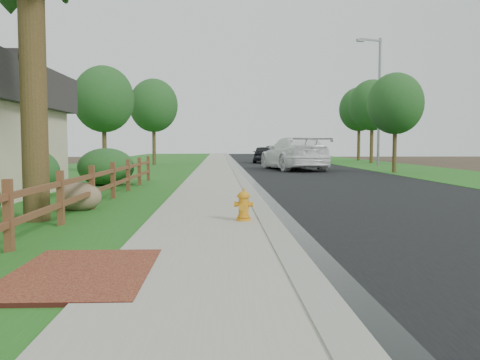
{
  "coord_description": "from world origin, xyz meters",
  "views": [
    {
      "loc": [
        -0.58,
        -6.94,
        1.59
      ],
      "look_at": [
        -0.14,
        3.76,
        0.84
      ],
      "focal_mm": 38.0,
      "sensor_mm": 36.0,
      "label": 1
    }
  ],
  "objects_px": {
    "fire_hydrant": "(244,206)",
    "dark_car_mid": "(263,154)",
    "white_suv": "(294,154)",
    "ranch_fence": "(103,182)",
    "streetlight": "(377,94)"
  },
  "relations": [
    {
      "from": "ranch_fence",
      "to": "dark_car_mid",
      "type": "distance_m",
      "value": 31.08
    },
    {
      "from": "ranch_fence",
      "to": "streetlight",
      "type": "bearing_deg",
      "value": 58.09
    },
    {
      "from": "ranch_fence",
      "to": "streetlight",
      "type": "xyz_separation_m",
      "value": [
        14.48,
        23.25,
        4.62
      ]
    },
    {
      "from": "white_suv",
      "to": "streetlight",
      "type": "distance_m",
      "value": 9.57
    },
    {
      "from": "fire_hydrant",
      "to": "dark_car_mid",
      "type": "relative_size",
      "value": 0.15
    },
    {
      "from": "ranch_fence",
      "to": "white_suv",
      "type": "relative_size",
      "value": 2.43
    },
    {
      "from": "ranch_fence",
      "to": "fire_hydrant",
      "type": "distance_m",
      "value": 4.92
    },
    {
      "from": "fire_hydrant",
      "to": "white_suv",
      "type": "distance_m",
      "value": 21.87
    },
    {
      "from": "streetlight",
      "to": "white_suv",
      "type": "bearing_deg",
      "value": -142.47
    },
    {
      "from": "white_suv",
      "to": "dark_car_mid",
      "type": "height_order",
      "value": "white_suv"
    },
    {
      "from": "ranch_fence",
      "to": "white_suv",
      "type": "distance_m",
      "value": 19.58
    },
    {
      "from": "fire_hydrant",
      "to": "dark_car_mid",
      "type": "xyz_separation_m",
      "value": [
        3.33,
        33.77,
        0.36
      ]
    },
    {
      "from": "ranch_fence",
      "to": "white_suv",
      "type": "height_order",
      "value": "white_suv"
    },
    {
      "from": "white_suv",
      "to": "streetlight",
      "type": "height_order",
      "value": "streetlight"
    },
    {
      "from": "fire_hydrant",
      "to": "dark_car_mid",
      "type": "bearing_deg",
      "value": 84.37
    }
  ]
}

